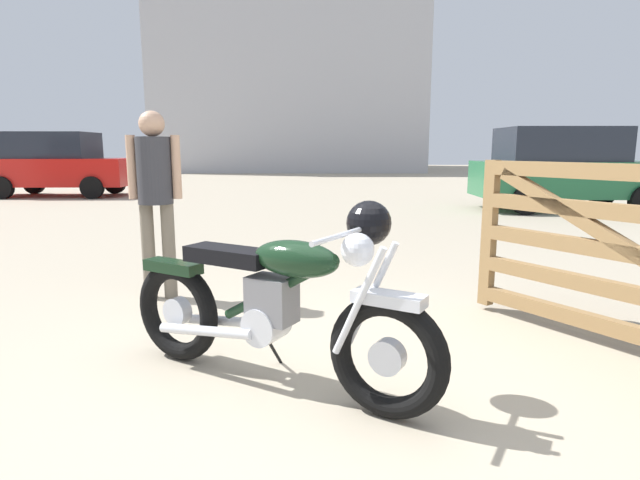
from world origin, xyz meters
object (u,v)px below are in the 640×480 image
at_px(vintage_motorcycle, 280,302).
at_px(bystander, 155,186).
at_px(red_hatchback_near, 565,168).
at_px(pale_sedan_back, 57,163).

height_order(vintage_motorcycle, bystander, bystander).
xyz_separation_m(red_hatchback_near, pale_sedan_back, (-12.87, 2.79, 0.00)).
bearing_deg(red_hatchback_near, bystander, -134.72).
xyz_separation_m(vintage_motorcycle, pale_sedan_back, (-7.72, 11.52, 0.43)).
relative_size(vintage_motorcycle, pale_sedan_back, 0.47).
distance_m(red_hatchback_near, pale_sedan_back, 13.17).
bearing_deg(bystander, pale_sedan_back, -154.19).
relative_size(vintage_motorcycle, red_hatchback_near, 0.48).
xyz_separation_m(bystander, red_hatchback_near, (6.44, 7.04, -0.10)).
distance_m(vintage_motorcycle, bystander, 2.20).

